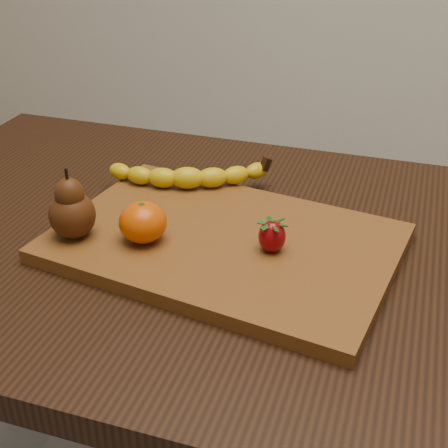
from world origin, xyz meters
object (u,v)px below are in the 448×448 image
(cutting_board, at_px, (224,243))
(mandarin, at_px, (143,222))
(table, at_px, (184,287))
(pear, at_px, (71,203))

(cutting_board, xyz_separation_m, mandarin, (-0.10, -0.04, 0.04))
(cutting_board, relative_size, mandarin, 7.05)
(mandarin, bearing_deg, cutting_board, 22.02)
(table, height_order, pear, pear)
(cutting_board, distance_m, mandarin, 0.11)
(table, height_order, cutting_board, cutting_board)
(table, xyz_separation_m, pear, (-0.12, -0.08, 0.17))
(table, relative_size, pear, 10.28)
(cutting_board, height_order, mandarin, mandarin)
(pear, distance_m, mandarin, 0.10)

